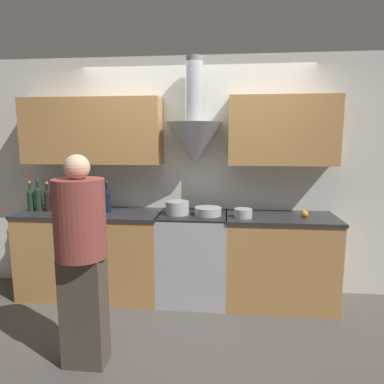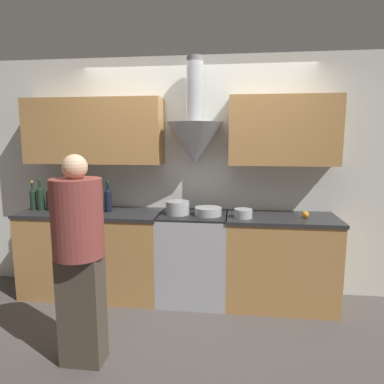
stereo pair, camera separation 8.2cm
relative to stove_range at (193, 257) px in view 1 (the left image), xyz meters
name	(u,v)px [view 1 (the left image)]	position (x,y,z in m)	size (l,w,h in m)	color
ground_plane	(189,315)	(0.00, -0.36, -0.47)	(12.00, 12.00, 0.00)	#4C4744
wall_back	(189,161)	(-0.07, 0.26, 1.00)	(8.40, 0.61, 2.60)	silver
counter_left	(92,253)	(-1.11, 0.00, 0.00)	(1.54, 0.62, 0.94)	#B27F47
counter_right	(279,260)	(0.91, 0.00, 0.00)	(1.12, 0.62, 0.94)	#B27F47
stove_range	(193,257)	(0.00, 0.00, 0.00)	(0.71, 0.60, 0.94)	#A8AAAF
wine_bottle_0	(31,199)	(-1.79, 0.00, 0.60)	(0.07, 0.07, 0.33)	black
wine_bottle_1	(38,198)	(-1.70, 0.00, 0.61)	(0.08, 0.08, 0.35)	black
wine_bottle_2	(48,199)	(-1.59, 0.00, 0.60)	(0.07, 0.07, 0.32)	black
wine_bottle_3	(56,199)	(-1.50, 0.00, 0.60)	(0.07, 0.07, 0.34)	black
wine_bottle_4	(64,198)	(-1.41, 0.01, 0.61)	(0.08, 0.08, 0.35)	black
wine_bottle_5	(73,200)	(-1.31, 0.00, 0.59)	(0.07, 0.07, 0.32)	black
wine_bottle_6	(81,199)	(-1.23, 0.02, 0.60)	(0.08, 0.08, 0.33)	black
wine_bottle_7	(90,200)	(-1.12, 0.01, 0.59)	(0.08, 0.08, 0.31)	black
wine_bottle_8	(99,201)	(-1.02, -0.01, 0.59)	(0.07, 0.07, 0.30)	black
wine_bottle_9	(107,199)	(-0.93, 0.00, 0.60)	(0.08, 0.08, 0.34)	black
stock_pot	(177,208)	(-0.16, -0.03, 0.53)	(0.24, 0.24, 0.14)	#A8AAAF
mixing_bowl	(208,211)	(0.16, -0.04, 0.51)	(0.28, 0.28, 0.08)	#A8AAAF
orange_fruit	(305,214)	(1.13, -0.04, 0.50)	(0.07, 0.07, 0.07)	orange
saucepan	(243,213)	(0.52, -0.10, 0.51)	(0.18, 0.18, 0.09)	#A8AAAF
person_foreground_left	(82,254)	(-0.71, -1.17, 0.41)	(0.37, 0.37, 1.61)	#473D33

